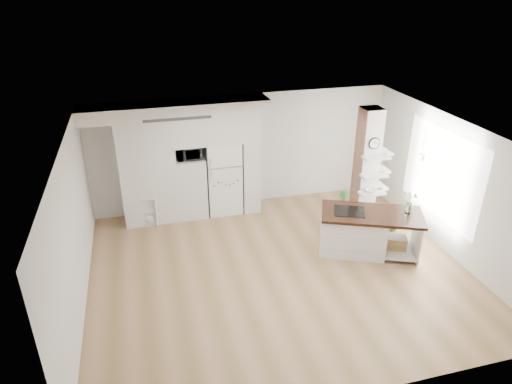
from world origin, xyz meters
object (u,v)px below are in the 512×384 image
at_px(refrigerator, 223,177).
at_px(kitchen_island, 359,231).
at_px(floor_plant_a, 395,221).
at_px(bookshelf, 146,212).

relative_size(refrigerator, kitchen_island, 0.81).
relative_size(refrigerator, floor_plant_a, 3.59).
height_order(bookshelf, floor_plant_a, bookshelf).
distance_m(refrigerator, kitchen_island, 3.35).
bearing_deg(kitchen_island, floor_plant_a, 46.67).
height_order(refrigerator, floor_plant_a, refrigerator).
xyz_separation_m(kitchen_island, floor_plant_a, (1.15, 0.49, -0.22)).
relative_size(kitchen_island, bookshelf, 3.18).
bearing_deg(bookshelf, refrigerator, 19.24).
bearing_deg(bookshelf, floor_plant_a, -4.98).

